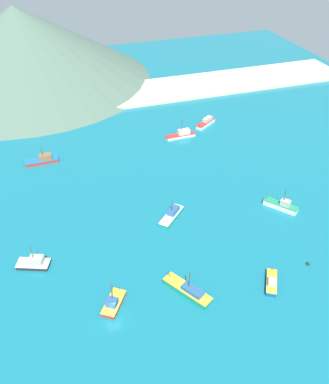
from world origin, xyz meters
name	(u,v)px	position (x,y,z in m)	size (l,w,h in m)	color
ground	(86,223)	(0.00, 30.00, -0.25)	(260.00, 280.00, 0.50)	#146B7F
fishing_boat_0	(181,134)	(37.70, 64.04, 0.91)	(10.10, 2.83, 6.66)	silver
fishing_boat_2	(271,283)	(33.06, -2.51, 0.74)	(5.35, 6.94, 2.38)	#14478C
fishing_boat_3	(113,303)	(0.63, 2.62, 0.81)	(6.24, 7.25, 6.94)	red
fishing_boat_4	(188,291)	(15.78, 0.83, 0.91)	(7.97, 10.84, 6.60)	#198466
fishing_boat_5	(172,215)	(20.78, 25.21, 0.78)	(8.32, 8.14, 5.90)	#198466
fishing_boat_6	(206,122)	(48.83, 69.55, 0.92)	(8.83, 7.12, 2.57)	silver
fishing_boat_7	(281,205)	(48.72, 19.74, 0.99)	(7.21, 8.40, 6.04)	silver
fishing_boat_9	(34,263)	(-13.27, 18.74, 0.94)	(7.71, 5.51, 5.95)	#232328
fishing_boat_10	(43,160)	(-7.37, 62.29, 0.89)	(9.76, 3.27, 5.72)	red
buoy_0	(308,264)	(43.82, 0.19, 0.15)	(0.87, 0.87, 0.87)	#232328
beach_strip	(53,104)	(0.00, 102.52, 0.60)	(247.00, 23.38, 1.20)	beige
hill_central	(19,45)	(-7.86, 131.97, 15.19)	(106.01, 106.01, 30.38)	#4C6656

